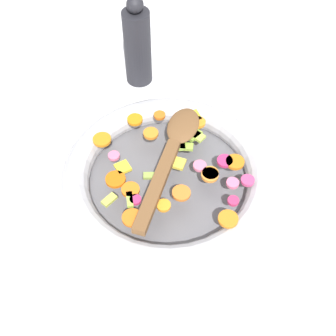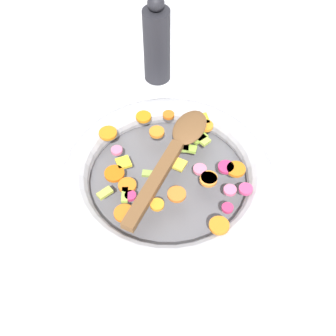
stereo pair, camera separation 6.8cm
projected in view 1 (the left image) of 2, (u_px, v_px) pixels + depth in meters
name	position (u px, v px, depth m)	size (l,w,h in m)	color
ground_plane	(168.00, 185.00, 0.85)	(4.00, 4.00, 0.00)	silver
skillet	(168.00, 178.00, 0.83)	(0.38, 0.38, 0.05)	slate
chopped_vegetables	(173.00, 165.00, 0.81)	(0.31, 0.29, 0.01)	orange
wooden_spoon	(173.00, 151.00, 0.82)	(0.06, 0.28, 0.01)	brown
pepper_mill	(137.00, 45.00, 0.96)	(0.06, 0.06, 0.20)	#232328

